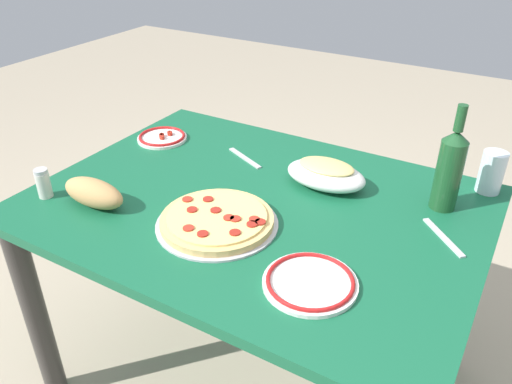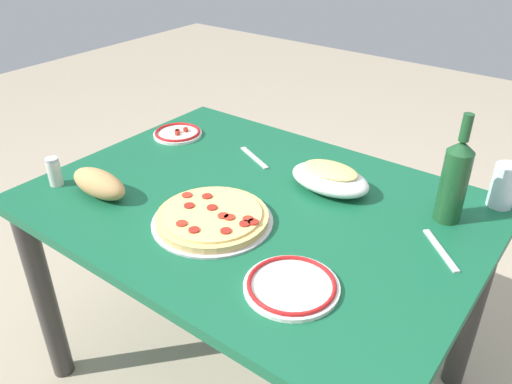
{
  "view_description": "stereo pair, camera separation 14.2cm",
  "coord_description": "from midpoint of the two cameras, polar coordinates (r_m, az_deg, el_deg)",
  "views": [
    {
      "loc": [
        -0.62,
        1.06,
        1.47
      ],
      "look_at": [
        0.0,
        0.0,
        0.75
      ],
      "focal_mm": 35.78,
      "sensor_mm": 36.0,
      "label": 1
    },
    {
      "loc": [
        -0.74,
        0.98,
        1.47
      ],
      "look_at": [
        0.0,
        0.0,
        0.75
      ],
      "focal_mm": 35.78,
      "sensor_mm": 36.0,
      "label": 2
    }
  ],
  "objects": [
    {
      "name": "fork_left",
      "position": [
        1.67,
        2.24,
        3.8
      ],
      "size": [
        0.16,
        0.09,
        0.0
      ],
      "primitive_type": "cube",
      "rotation": [
        0.0,
        0.0,
        5.84
      ],
      "color": "#B7B7BC",
      "rests_on": "dining_table"
    },
    {
      "name": "water_glass",
      "position": [
        1.57,
        28.35,
        0.54
      ],
      "size": [
        0.07,
        0.07,
        0.12
      ],
      "primitive_type": "cylinder",
      "color": "silver",
      "rests_on": "dining_table"
    },
    {
      "name": "bread_loaf",
      "position": [
        1.49,
        -14.59,
        0.84
      ],
      "size": [
        0.2,
        0.08,
        0.08
      ],
      "primitive_type": "ellipsoid",
      "color": "tan",
      "rests_on": "dining_table"
    },
    {
      "name": "side_plate_far",
      "position": [
        1.14,
        7.62,
        -10.45
      ],
      "size": [
        0.21,
        0.21,
        0.02
      ],
      "color": "white",
      "rests_on": "dining_table"
    },
    {
      "name": "fork_right",
      "position": [
        1.35,
        22.83,
        -6.1
      ],
      "size": [
        0.13,
        0.13,
        0.0
      ],
      "primitive_type": "cube",
      "rotation": [
        0.0,
        0.0,
        5.49
      ],
      "color": "#B7B7BC",
      "rests_on": "dining_table"
    },
    {
      "name": "side_plate_near",
      "position": [
        1.84,
        -6.57,
        6.5
      ],
      "size": [
        0.17,
        0.17,
        0.02
      ],
      "color": "white",
      "rests_on": "dining_table"
    },
    {
      "name": "ground_plane",
      "position": [
        1.92,
        2.26,
        -19.81
      ],
      "size": [
        8.0,
        8.0,
        0.0
      ],
      "primitive_type": "plane",
      "color": "tan",
      "rests_on": "ground"
    },
    {
      "name": "pepperoni_pizza",
      "position": [
        1.34,
        -1.88,
        -3.0
      ],
      "size": [
        0.32,
        0.32,
        0.03
      ],
      "color": "#B7B7BC",
      "rests_on": "dining_table"
    },
    {
      "name": "wine_bottle",
      "position": [
        1.42,
        24.04,
        1.22
      ],
      "size": [
        0.07,
        0.07,
        0.3
      ],
      "color": "#194723",
      "rests_on": "dining_table"
    },
    {
      "name": "dining_table",
      "position": [
        1.5,
        2.72,
        -4.94
      ],
      "size": [
        1.24,
        0.92,
        0.72
      ],
      "color": "#145938",
      "rests_on": "ground"
    },
    {
      "name": "spice_shaker",
      "position": [
        1.59,
        -19.29,
        2.1
      ],
      "size": [
        0.04,
        0.04,
        0.09
      ],
      "color": "silver",
      "rests_on": "dining_table"
    },
    {
      "name": "baked_pasta_dish",
      "position": [
        1.5,
        10.99,
        1.53
      ],
      "size": [
        0.24,
        0.15,
        0.08
      ],
      "color": "white",
      "rests_on": "dining_table"
    }
  ]
}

